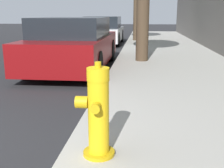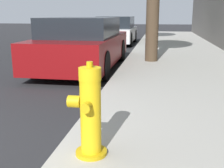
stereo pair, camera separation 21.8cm
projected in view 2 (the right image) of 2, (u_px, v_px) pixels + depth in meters
The scene contains 3 objects.
fire_hydrant at pixel (90, 113), 2.54m from camera, with size 0.35×0.38×0.88m.
parked_car_near at pixel (83, 44), 7.49m from camera, with size 1.83×4.38×1.36m.
parked_car_mid at pixel (116, 31), 13.80m from camera, with size 1.75×3.83×1.33m.
Camera 2 is at (2.62, -1.95, 1.44)m, focal length 45.00 mm.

